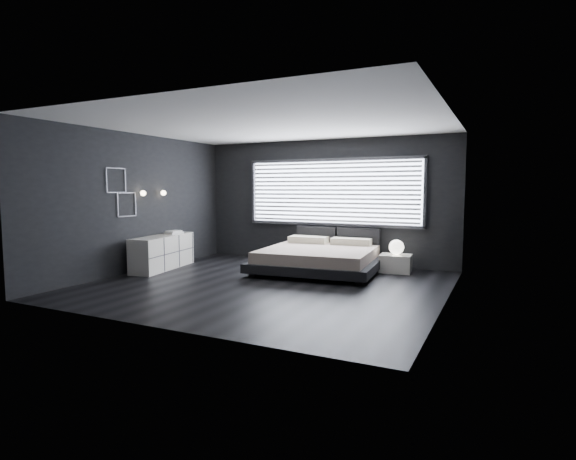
% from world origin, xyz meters
% --- Properties ---
extents(room, '(6.04, 6.00, 2.80)m').
position_xyz_m(room, '(0.00, 0.00, 1.40)').
color(room, black).
rests_on(room, ground).
extents(window, '(4.14, 0.09, 1.52)m').
position_xyz_m(window, '(0.20, 2.70, 1.61)').
color(window, white).
rests_on(window, ground).
extents(headboard, '(1.96, 0.16, 0.52)m').
position_xyz_m(headboard, '(0.36, 2.64, 0.57)').
color(headboard, black).
rests_on(headboard, ground).
extents(sconce_near, '(0.18, 0.11, 0.11)m').
position_xyz_m(sconce_near, '(-2.88, 0.05, 1.60)').
color(sconce_near, silver).
rests_on(sconce_near, ground).
extents(sconce_far, '(0.18, 0.11, 0.11)m').
position_xyz_m(sconce_far, '(-2.88, 0.65, 1.60)').
color(sconce_far, silver).
rests_on(sconce_far, ground).
extents(wall_art_upper, '(0.01, 0.48, 0.48)m').
position_xyz_m(wall_art_upper, '(-2.98, -0.55, 1.85)').
color(wall_art_upper, '#47474C').
rests_on(wall_art_upper, ground).
extents(wall_art_lower, '(0.01, 0.48, 0.48)m').
position_xyz_m(wall_art_lower, '(-2.98, -0.30, 1.38)').
color(wall_art_lower, '#47474C').
rests_on(wall_art_lower, ground).
extents(bed, '(2.60, 2.51, 0.62)m').
position_xyz_m(bed, '(0.35, 1.60, 0.29)').
color(bed, black).
rests_on(bed, ground).
extents(nightstand, '(0.66, 0.56, 0.36)m').
position_xyz_m(nightstand, '(1.78, 2.19, 0.18)').
color(nightstand, white).
rests_on(nightstand, ground).
extents(orb_lamp, '(0.30, 0.30, 0.30)m').
position_xyz_m(orb_lamp, '(1.78, 2.22, 0.51)').
color(orb_lamp, white).
rests_on(orb_lamp, nightstand).
extents(dresser, '(0.78, 1.82, 0.71)m').
position_xyz_m(dresser, '(-2.74, 0.43, 0.35)').
color(dresser, white).
rests_on(dresser, ground).
extents(book_stack, '(0.30, 0.37, 0.07)m').
position_xyz_m(book_stack, '(-2.76, 0.82, 0.74)').
color(book_stack, silver).
rests_on(book_stack, dresser).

